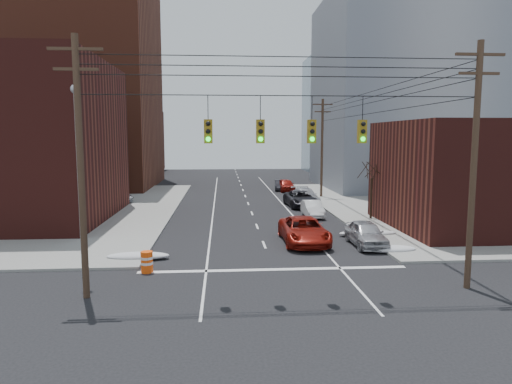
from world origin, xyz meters
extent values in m
plane|color=black|center=(0.00, 0.00, 0.00)|extent=(160.00, 160.00, 0.00)
cube|color=brown|center=(-24.00, 48.00, 15.00)|extent=(24.00, 20.00, 30.00)
cube|color=#4A1A16|center=(-26.00, 74.00, 6.00)|extent=(22.00, 18.00, 12.00)
cube|color=gray|center=(22.00, 44.00, 12.50)|extent=(22.00, 20.00, 25.00)
cube|color=gray|center=(24.00, 70.00, 11.00)|extent=(20.00, 18.00, 22.00)
cube|color=#4A1A16|center=(18.00, 16.00, 4.00)|extent=(16.00, 12.00, 8.00)
cylinder|color=#473323|center=(-8.50, 3.00, 5.50)|extent=(0.28, 0.28, 11.00)
cube|color=#473323|center=(-8.50, 3.00, 10.40)|extent=(2.20, 0.12, 0.12)
cube|color=#473323|center=(-8.50, 3.00, 9.60)|extent=(1.80, 0.12, 0.12)
cylinder|color=#473323|center=(8.50, 3.00, 5.50)|extent=(0.28, 0.28, 11.00)
cube|color=#473323|center=(8.50, 3.00, 10.40)|extent=(2.20, 0.12, 0.12)
cube|color=#473323|center=(8.50, 3.00, 9.60)|extent=(1.80, 0.12, 0.12)
cylinder|color=#473323|center=(8.50, 34.00, 5.50)|extent=(0.28, 0.28, 11.00)
cube|color=#473323|center=(8.50, 34.00, 10.40)|extent=(2.20, 0.12, 0.12)
cube|color=#473323|center=(8.50, 34.00, 9.60)|extent=(1.80, 0.12, 0.12)
cylinder|color=black|center=(0.00, 3.00, 8.60)|extent=(17.00, 0.04, 0.04)
cylinder|color=black|center=(-3.20, 3.00, 8.10)|extent=(0.03, 0.03, 1.00)
cube|color=olive|center=(-3.20, 3.00, 7.10)|extent=(0.35, 0.30, 1.00)
sphere|color=black|center=(-3.20, 2.83, 7.42)|extent=(0.20, 0.20, 0.20)
sphere|color=black|center=(-3.20, 2.83, 7.10)|extent=(0.20, 0.20, 0.20)
sphere|color=#0CE526|center=(-3.20, 2.83, 6.78)|extent=(0.20, 0.20, 0.20)
cylinder|color=black|center=(-1.00, 3.00, 8.10)|extent=(0.03, 0.03, 1.00)
cube|color=olive|center=(-1.00, 3.00, 7.10)|extent=(0.35, 0.30, 1.00)
sphere|color=black|center=(-1.00, 2.83, 7.42)|extent=(0.20, 0.20, 0.20)
sphere|color=black|center=(-1.00, 2.83, 7.10)|extent=(0.20, 0.20, 0.20)
sphere|color=#0CE526|center=(-1.00, 2.83, 6.78)|extent=(0.20, 0.20, 0.20)
cylinder|color=black|center=(1.20, 3.00, 8.10)|extent=(0.03, 0.03, 1.00)
cube|color=olive|center=(1.20, 3.00, 7.10)|extent=(0.35, 0.30, 1.00)
sphere|color=black|center=(1.20, 2.83, 7.42)|extent=(0.20, 0.20, 0.20)
sphere|color=black|center=(1.20, 2.83, 7.10)|extent=(0.20, 0.20, 0.20)
sphere|color=#0CE526|center=(1.20, 2.83, 6.78)|extent=(0.20, 0.20, 0.20)
cylinder|color=black|center=(3.40, 3.00, 8.10)|extent=(0.03, 0.03, 1.00)
cube|color=olive|center=(3.40, 3.00, 7.10)|extent=(0.35, 0.30, 1.00)
sphere|color=black|center=(3.40, 2.83, 7.42)|extent=(0.20, 0.20, 0.20)
sphere|color=black|center=(3.40, 2.83, 7.10)|extent=(0.20, 0.20, 0.20)
sphere|color=#0CE526|center=(3.40, 2.83, 6.78)|extent=(0.20, 0.20, 0.20)
cylinder|color=gray|center=(-9.50, 6.00, 4.50)|extent=(0.18, 0.18, 9.00)
sphere|color=gray|center=(-9.50, 6.00, 9.10)|extent=(0.44, 0.44, 0.44)
cylinder|color=black|center=(9.60, 20.00, 1.75)|extent=(0.20, 0.20, 3.50)
cylinder|color=black|center=(9.98, 20.12, 4.07)|extent=(0.27, 0.82, 1.19)
cylinder|color=black|center=(9.82, 20.57, 4.16)|extent=(1.17, 0.54, 1.38)
cylinder|color=black|center=(9.17, 20.74, 4.19)|extent=(1.44, 1.00, 1.48)
cylinder|color=black|center=(9.20, 20.06, 4.07)|extent=(0.17, 0.84, 1.19)
cylinder|color=black|center=(9.15, 19.58, 4.16)|extent=(0.82, 0.99, 1.40)
cylinder|color=black|center=(9.66, 19.15, 4.19)|extent=(1.74, 0.21, 1.43)
cylinder|color=black|center=(9.93, 19.77, 4.07)|extent=(0.48, 0.73, 1.20)
ellipsoid|color=silver|center=(-7.40, 9.00, 0.21)|extent=(3.50, 1.08, 0.42)
ellipsoid|color=silver|center=(7.40, 9.50, 0.21)|extent=(3.00, 1.08, 0.42)
ellipsoid|color=silver|center=(7.40, 14.00, 0.21)|extent=(4.00, 1.08, 0.42)
imported|color=maroon|center=(2.62, 12.28, 0.83)|extent=(2.78, 5.99, 1.66)
imported|color=#B0B0B5|center=(6.40, 11.26, 0.79)|extent=(1.87, 4.65, 1.58)
imported|color=silver|center=(5.10, 21.90, 0.69)|extent=(1.50, 4.20, 1.38)
imported|color=black|center=(5.04, 27.55, 0.78)|extent=(2.93, 5.78, 1.56)
imported|color=#BABABF|center=(5.84, 29.54, 0.79)|extent=(2.52, 5.54, 1.57)
imported|color=maroon|center=(5.35, 40.29, 0.78)|extent=(2.12, 4.68, 1.56)
imported|color=black|center=(4.80, 41.50, 0.66)|extent=(1.77, 4.12, 1.32)
imported|color=silver|center=(-15.42, 23.86, 0.92)|extent=(4.84, 2.31, 1.53)
imported|color=#A7A7AC|center=(-14.05, 30.57, 0.80)|extent=(4.69, 2.22, 1.29)
imported|color=black|center=(-19.42, 24.33, 0.86)|extent=(5.25, 3.70, 1.41)
imported|color=#B5B6BA|center=(-17.60, 28.91, 0.94)|extent=(4.92, 2.85, 1.57)
cylinder|color=#FF4F0D|center=(-6.50, 6.50, 0.55)|extent=(0.79, 0.79, 1.09)
cylinder|color=white|center=(-6.50, 6.50, 0.76)|extent=(0.80, 0.80, 0.13)
cylinder|color=white|center=(-6.50, 6.50, 0.49)|extent=(0.80, 0.80, 0.13)
camera|label=1|loc=(-2.62, -16.41, 6.90)|focal=32.00mm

